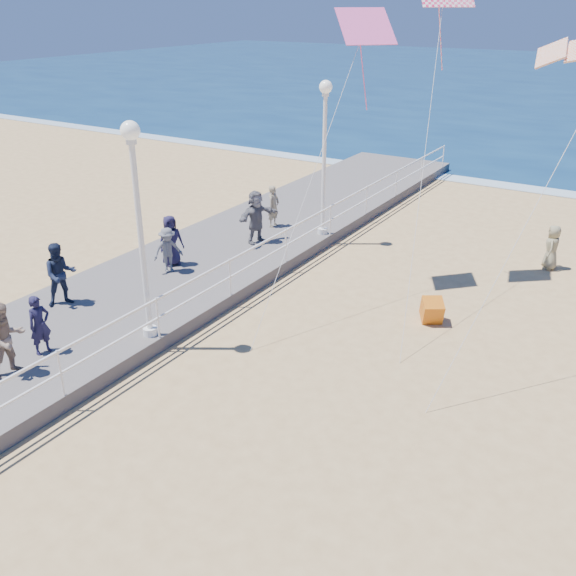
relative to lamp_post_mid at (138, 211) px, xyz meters
The scene contains 16 objects.
ground 6.48m from the lamp_post_mid, ahead, with size 160.00×160.00×0.00m, color tan.
surf_line 21.50m from the lamp_post_mid, 75.37° to the left, with size 160.00×1.20×0.04m, color white.
boardwalk 4.07m from the lamp_post_mid, behind, with size 5.00×44.00×0.40m, color slate.
railing 2.43m from the lamp_post_mid, ahead, with size 0.05×42.00×0.55m.
lamp_post_mid is the anchor object (origin of this frame).
lamp_post_far 9.00m from the lamp_post_mid, 90.00° to the left, with size 0.44×0.44×5.32m.
spectator_0 3.58m from the lamp_post_mid, 128.14° to the right, with size 0.54×0.35×1.47m, color #1B1835.
spectator_1 4.07m from the lamp_post_mid, 114.94° to the right, with size 0.85×0.66×1.75m, color gray.
spectator_2 4.85m from the lamp_post_mid, 124.60° to the left, with size 0.92×0.53×1.42m, color #5D5E62.
spectator_4 5.31m from the lamp_post_mid, 124.22° to the left, with size 0.79×0.51×1.62m, color #1D1A39.
spectator_5 7.55m from the lamp_post_mid, 102.27° to the left, with size 1.70×0.54×1.84m, color slate.
spectator_6 9.33m from the lamp_post_mid, 102.50° to the left, with size 0.56×0.37×1.54m, color gray.
spectator_7 4.04m from the lamp_post_mid, behind, with size 0.87×0.67×1.78m, color #1B243C.
beach_walker_c 13.54m from the lamp_post_mid, 55.40° to the left, with size 0.73×0.47×1.49m, color gray.
box_kite 8.28m from the lamp_post_mid, 42.76° to the left, with size 0.55×0.55×0.60m, color red.
kite_diamond_pink 7.99m from the lamp_post_mid, 69.25° to the left, with size 1.44×1.44×0.02m, color #E3539A.
Camera 1 is at (5.09, -10.33, 8.14)m, focal length 40.00 mm.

